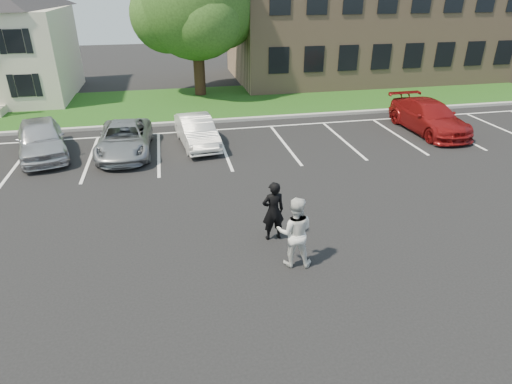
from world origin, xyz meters
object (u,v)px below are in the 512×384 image
Objects in this scene: tree at (197,5)px; car_red_compact at (429,117)px; car_silver_minivan at (125,139)px; man_white_shirt at (295,232)px; office_building at (382,18)px; car_silver_west at (41,138)px; car_white_sedan at (197,131)px; man_black_suit at (273,211)px.

tree is 1.74× the size of car_red_compact.
car_silver_minivan is 0.91× the size of car_red_compact.
tree is at bearing 68.59° from car_silver_minivan.
tree is 4.60× the size of man_white_shirt.
office_building reaches higher than car_silver_west.
car_white_sedan is (6.44, -0.02, -0.11)m from car_silver_west.
car_white_sedan reaches higher than car_silver_minivan.
man_white_shirt is at bearing -137.54° from car_red_compact.
office_building is 11.71× the size of man_white_shirt.
tree is at bearing -93.48° from man_black_suit.
man_white_shirt is at bearing 95.51° from man_black_suit.
car_white_sedan is 11.19m from car_red_compact.
tree is at bearing -164.78° from office_building.
tree is 11.70m from car_silver_minivan.
car_silver_west reaches higher than car_silver_minivan.
car_silver_west is (-21.52, -13.28, -3.39)m from office_building.
tree is 19.54m from man_white_shirt.
car_white_sedan is (3.07, 0.38, 0.01)m from car_silver_minivan.
man_white_shirt reaches higher than car_silver_west.
car_silver_minivan is (-18.15, -13.68, -3.52)m from office_building.
man_black_suit is at bearing -87.14° from car_white_sedan.
car_silver_west is at bearing 172.68° from car_white_sedan.
man_white_shirt reaches higher than car_silver_minivan.
office_building is at bearing -127.01° from man_black_suit.
car_white_sedan is (-15.08, -13.29, -3.51)m from office_building.
office_building is 12.69× the size of man_black_suit.
tree reaches higher than office_building.
office_building is 5.00× the size of car_silver_west.
man_white_shirt is at bearing -64.75° from car_silver_west.
office_building is 26.67m from man_white_shirt.
office_building is at bearing -105.53° from man_white_shirt.
car_silver_minivan is at bearing -64.73° from man_black_suit.
man_white_shirt is 0.43× the size of car_silver_west.
man_white_shirt is (0.23, -1.30, 0.07)m from man_black_suit.
car_red_compact is (11.19, -0.33, 0.08)m from car_white_sedan.
car_silver_minivan is (3.37, -0.40, -0.12)m from car_silver_west.
office_building is 14.56m from tree.
tree is 10.64m from car_white_sedan.
office_building is at bearing 16.54° from car_silver_west.
man_white_shirt is 10.33m from car_silver_minivan.
man_black_suit is at bearing -142.57° from car_red_compact.
tree is at bearing 36.40° from car_silver_west.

